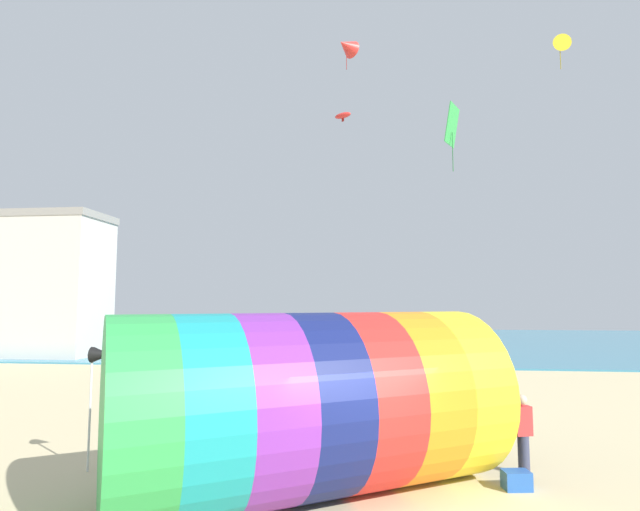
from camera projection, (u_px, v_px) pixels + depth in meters
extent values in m
cube|color=teal|center=(373.00, 341.00, 47.73)|extent=(120.00, 40.00, 0.10)
cylinder|color=green|center=(135.00, 419.00, 8.36)|extent=(2.69, 3.53, 3.48)
cylinder|color=teal|center=(199.00, 413.00, 8.79)|extent=(2.69, 3.53, 3.48)
cylinder|color=purple|center=(257.00, 408.00, 9.23)|extent=(2.69, 3.53, 3.48)
cylinder|color=navy|center=(309.00, 403.00, 9.67)|extent=(2.69, 3.53, 3.48)
cylinder|color=red|center=(357.00, 399.00, 10.11)|extent=(2.69, 3.53, 3.48)
cylinder|color=orange|center=(401.00, 395.00, 10.55)|extent=(2.69, 3.53, 3.48)
cylinder|color=yellow|center=(441.00, 391.00, 10.98)|extent=(2.69, 3.53, 3.48)
cylinder|color=black|center=(461.00, 389.00, 11.21)|extent=(1.68, 2.79, 3.20)
cylinder|color=#383D56|center=(524.00, 455.00, 10.74)|extent=(0.24, 0.24, 0.82)
cube|color=red|center=(522.00, 421.00, 10.80)|extent=(0.40, 0.30, 0.62)
sphere|color=beige|center=(522.00, 400.00, 10.84)|extent=(0.22, 0.22, 0.22)
ellipsoid|color=red|center=(343.00, 115.00, 25.88)|extent=(1.03, 0.82, 0.40)
cube|color=maroon|center=(343.00, 119.00, 25.86)|extent=(0.13, 0.08, 0.24)
cone|color=red|center=(346.00, 46.00, 24.91)|extent=(1.31, 1.32, 0.98)
cylinder|color=maroon|center=(347.00, 60.00, 24.84)|extent=(0.03, 0.03, 0.98)
cube|color=green|center=(452.00, 125.00, 19.68)|extent=(0.76, 1.10, 1.56)
cylinder|color=#1E642A|center=(453.00, 152.00, 19.58)|extent=(0.03, 0.03, 1.57)
cone|color=yellow|center=(560.00, 46.00, 20.36)|extent=(0.78, 0.80, 0.74)
cylinder|color=olive|center=(560.00, 60.00, 20.31)|extent=(0.03, 0.03, 0.78)
cylinder|color=#726651|center=(490.00, 392.00, 18.21)|extent=(0.24, 0.24, 0.85)
cube|color=white|center=(489.00, 371.00, 18.28)|extent=(0.41, 0.40, 0.64)
sphere|color=#9E7051|center=(489.00, 359.00, 18.32)|extent=(0.23, 0.23, 0.23)
cylinder|color=#726651|center=(215.00, 382.00, 20.31)|extent=(0.24, 0.24, 0.88)
cube|color=yellow|center=(215.00, 363.00, 20.38)|extent=(0.42, 0.39, 0.66)
sphere|color=beige|center=(216.00, 352.00, 20.43)|extent=(0.24, 0.24, 0.24)
cube|color=beige|center=(30.00, 288.00, 34.29)|extent=(9.92, 4.57, 9.30)
cube|color=gray|center=(34.00, 218.00, 34.75)|extent=(10.12, 4.66, 0.50)
cylinder|color=silver|center=(90.00, 408.00, 11.02)|extent=(0.05, 0.05, 2.70)
cone|color=black|center=(102.00, 355.00, 11.11)|extent=(0.45, 0.36, 0.36)
cube|color=#2659B2|center=(516.00, 480.00, 9.86)|extent=(0.57, 0.43, 0.36)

